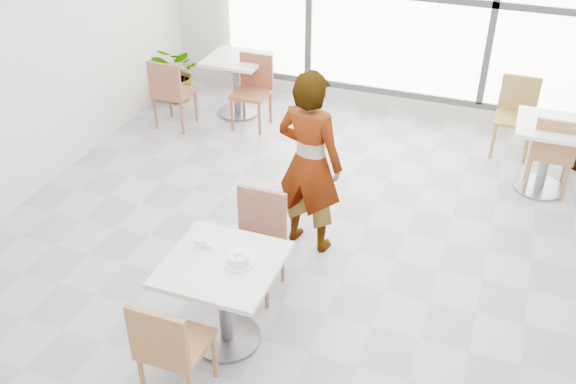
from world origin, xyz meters
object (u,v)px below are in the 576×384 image
(bg_chair_right_far, at_px, (516,110))
(plant_left, at_px, (178,73))
(chair_far, at_px, (258,235))
(bg_chair_left_near, at_px, (170,90))
(coffee_cup, at_px, (200,243))
(bg_chair_left_far, at_px, (253,86))
(oatmeal_bowl, at_px, (239,259))
(bg_chair_right_near, at_px, (553,150))
(bg_table_left, at_px, (237,78))
(bg_table_right, at_px, (548,148))
(chair_near, at_px, (169,345))
(main_table, at_px, (224,287))
(person, at_px, (310,163))

(bg_chair_right_far, distance_m, plant_left, 4.23)
(chair_far, height_order, plant_left, chair_far)
(bg_chair_left_near, bearing_deg, coffee_cup, 123.19)
(bg_chair_left_far, distance_m, plant_left, 1.25)
(oatmeal_bowl, xyz_separation_m, bg_chair_left_near, (-2.24, 2.98, -0.29))
(oatmeal_bowl, relative_size, coffee_cup, 1.32)
(coffee_cup, bearing_deg, bg_chair_left_far, 106.80)
(bg_chair_left_far, bearing_deg, bg_chair_right_near, -7.22)
(bg_table_left, distance_m, bg_table_right, 3.73)
(chair_near, bearing_deg, oatmeal_bowl, -109.25)
(chair_far, height_order, bg_table_left, chair_far)
(chair_far, bearing_deg, coffee_cup, -109.21)
(main_table, height_order, bg_chair_left_far, bg_chair_left_far)
(chair_far, bearing_deg, oatmeal_bowl, -77.48)
(chair_far, relative_size, bg_chair_right_near, 1.00)
(chair_near, xyz_separation_m, chair_far, (0.08, 1.31, 0.00))
(bg_table_left, bearing_deg, chair_far, -62.89)
(bg_chair_right_near, bearing_deg, chair_far, 46.63)
(person, bearing_deg, bg_table_left, -42.03)
(person, xyz_separation_m, bg_table_left, (-1.72, 2.28, -0.36))
(chair_near, bearing_deg, main_table, -99.54)
(main_table, xyz_separation_m, coffee_cup, (-0.23, 0.12, 0.26))
(bg_table_right, relative_size, plant_left, 0.99)
(person, bearing_deg, oatmeal_bowl, 98.49)
(chair_far, relative_size, person, 0.52)
(person, relative_size, bg_chair_right_far, 1.94)
(plant_left, bearing_deg, chair_near, -61.88)
(chair_near, height_order, bg_table_left, chair_near)
(chair_far, relative_size, bg_chair_left_near, 1.00)
(bg_table_left, relative_size, bg_chair_right_far, 0.86)
(bg_chair_left_far, bearing_deg, plant_left, 166.09)
(bg_table_left, bearing_deg, plant_left, 173.44)
(bg_chair_left_near, bearing_deg, person, 144.70)
(main_table, relative_size, bg_chair_left_near, 0.92)
(bg_chair_right_far, bearing_deg, coffee_cup, -118.23)
(bg_chair_left_far, bearing_deg, chair_near, -74.47)
(coffee_cup, height_order, bg_table_right, coffee_cup)
(main_table, bearing_deg, plant_left, 123.01)
(oatmeal_bowl, bearing_deg, person, 87.61)
(plant_left, bearing_deg, bg_chair_right_near, -8.99)
(oatmeal_bowl, bearing_deg, bg_table_right, 56.61)
(bg_chair_left_near, bearing_deg, bg_chair_right_far, -167.71)
(bg_table_left, xyz_separation_m, bg_chair_left_far, (0.31, -0.20, 0.01))
(oatmeal_bowl, bearing_deg, bg_chair_right_near, 55.55)
(bg_chair_right_near, bearing_deg, main_table, 54.25)
(bg_table_right, xyz_separation_m, bg_chair_right_near, (0.04, -0.06, 0.01))
(person, xyz_separation_m, bg_chair_right_far, (1.61, 2.48, -0.34))
(oatmeal_bowl, xyz_separation_m, plant_left, (-2.57, 3.74, -0.41))
(bg_table_left, distance_m, plant_left, 0.91)
(bg_chair_left_near, relative_size, bg_chair_right_far, 1.00)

